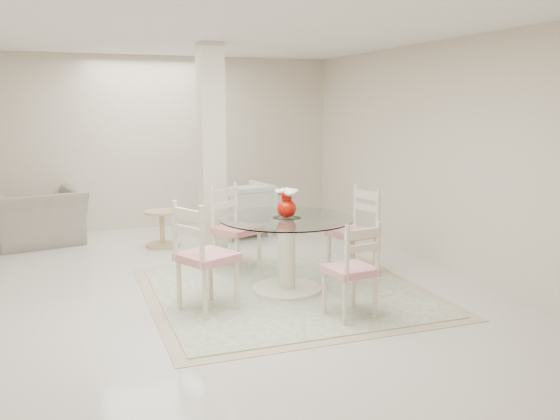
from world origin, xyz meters
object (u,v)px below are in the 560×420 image
object	(u,v)px
dining_table	(287,255)
recliner_taupe	(38,217)
dining_chair_east	(357,225)
side_table	(162,230)
column	(212,153)
armchair_white	(239,209)
dining_chair_west	(201,249)
red_vase	(287,202)
dining_chair_north	(232,222)
dining_chair_south	(354,263)

from	to	relation	value
dining_table	recliner_taupe	distance (m)	4.08
dining_chair_east	side_table	size ratio (longest dim) A/B	2.27
column	recliner_taupe	xyz separation A→B (m)	(-2.14, 1.55, -0.96)
column	dining_chair_east	size ratio (longest dim) A/B	2.36
armchair_white	dining_chair_west	bearing A→B (deg)	59.00
dining_chair_east	armchair_white	xyz separation A→B (m)	(-0.66, 2.57, -0.20)
red_vase	dining_chair_north	distance (m)	1.09
red_vase	dining_chair_east	world-z (taller)	dining_chair_east
dining_chair_north	recliner_taupe	xyz separation A→B (m)	(-2.21, 2.24, -0.21)
side_table	dining_chair_east	bearing A→B (deg)	-49.51
armchair_white	dining_chair_east	bearing A→B (deg)	95.61
dining_table	red_vase	world-z (taller)	red_vase
dining_chair_south	armchair_white	bearing A→B (deg)	-99.13
red_vase	recliner_taupe	xyz separation A→B (m)	(-2.53, 3.21, -0.57)
armchair_white	side_table	world-z (taller)	armchair_white
armchair_white	dining_table	bearing A→B (deg)	74.83
dining_chair_south	side_table	xyz separation A→B (m)	(-1.20, 3.48, -0.31)
dining_table	recliner_taupe	bearing A→B (deg)	128.14
dining_chair_south	dining_table	bearing A→B (deg)	-82.13
red_vase	side_table	bearing A→B (deg)	109.91
dining_table	dining_chair_west	world-z (taller)	dining_chair_west
red_vase	dining_chair_south	xyz separation A→B (m)	(0.29, -0.97, -0.42)
column	dining_chair_west	size ratio (longest dim) A/B	2.27
dining_chair_north	column	bearing A→B (deg)	66.98
dining_chair_south	side_table	distance (m)	3.69
column	dining_table	world-z (taller)	column
dining_chair_west	side_table	world-z (taller)	dining_chair_west
red_vase	dining_table	bearing A→B (deg)	146.31
column	red_vase	distance (m)	1.75
red_vase	dining_chair_south	size ratio (longest dim) A/B	0.30
dining_chair_south	recliner_taupe	distance (m)	5.05
red_vase	recliner_taupe	bearing A→B (deg)	128.16
dining_chair_south	recliner_taupe	world-z (taller)	dining_chair_south
dining_chair_north	dining_chair_south	size ratio (longest dim) A/B	1.11
red_vase	armchair_white	size ratio (longest dim) A/B	0.35
dining_chair_east	armchair_white	distance (m)	2.66
red_vase	dining_chair_west	bearing A→B (deg)	-162.36
dining_chair_east	dining_chair_south	xyz separation A→B (m)	(-0.69, -1.27, -0.06)
dining_chair_east	armchair_white	size ratio (longest dim) A/B	1.31
dining_chair_west	dining_chair_east	bearing A→B (deg)	-98.86
dining_chair_east	dining_chair_north	bearing A→B (deg)	-132.19
side_table	recliner_taupe	bearing A→B (deg)	156.43
red_vase	dining_chair_south	world-z (taller)	red_vase
recliner_taupe	dining_chair_east	bearing A→B (deg)	127.30
recliner_taupe	side_table	world-z (taller)	recliner_taupe
red_vase	side_table	distance (m)	2.77
dining_chair_north	recliner_taupe	world-z (taller)	dining_chair_north
recliner_taupe	armchair_white	bearing A→B (deg)	160.09
armchair_white	side_table	bearing A→B (deg)	7.51
red_vase	dining_chair_east	size ratio (longest dim) A/B	0.27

